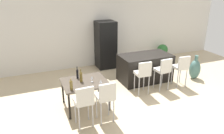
% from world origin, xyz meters
% --- Properties ---
extents(ground_plane, '(10.00, 10.00, 0.00)m').
position_xyz_m(ground_plane, '(0.00, 0.00, 0.00)').
color(ground_plane, '#C6B28E').
extents(back_wall, '(10.00, 0.12, 2.90)m').
position_xyz_m(back_wall, '(0.00, 2.87, 1.45)').
color(back_wall, silver).
rests_on(back_wall, ground_plane).
extents(kitchen_island, '(1.73, 0.95, 0.92)m').
position_xyz_m(kitchen_island, '(0.24, 0.69, 0.46)').
color(kitchen_island, black).
rests_on(kitchen_island, ground_plane).
extents(bar_chair_left, '(0.42, 0.42, 1.05)m').
position_xyz_m(bar_chair_left, '(-0.34, -0.17, 0.70)').
color(bar_chair_left, silver).
rests_on(bar_chair_left, ground_plane).
extents(bar_chair_middle, '(0.43, 0.43, 1.05)m').
position_xyz_m(bar_chair_middle, '(0.38, -0.17, 0.70)').
color(bar_chair_middle, silver).
rests_on(bar_chair_middle, ground_plane).
extents(bar_chair_right, '(0.42, 0.42, 1.05)m').
position_xyz_m(bar_chair_right, '(1.05, -0.17, 0.70)').
color(bar_chair_right, silver).
rests_on(bar_chair_right, ground_plane).
extents(dining_table, '(1.17, 1.00, 0.74)m').
position_xyz_m(dining_table, '(-2.12, -0.22, 0.67)').
color(dining_table, '#4C4238').
rests_on(dining_table, ground_plane).
extents(dining_chair_near, '(0.42, 0.42, 1.05)m').
position_xyz_m(dining_chair_near, '(-2.38, -1.08, 0.70)').
color(dining_chair_near, silver).
rests_on(dining_chair_near, ground_plane).
extents(dining_chair_far, '(0.41, 0.41, 1.05)m').
position_xyz_m(dining_chair_far, '(-1.86, -1.08, 0.70)').
color(dining_chair_far, silver).
rests_on(dining_chair_far, ground_plane).
extents(wine_bottle_corner, '(0.06, 0.06, 0.33)m').
position_xyz_m(wine_bottle_corner, '(-2.24, 0.07, 0.87)').
color(wine_bottle_corner, black).
rests_on(wine_bottle_corner, dining_table).
extents(wine_bottle_right, '(0.08, 0.08, 0.35)m').
position_xyz_m(wine_bottle_right, '(-2.21, -0.19, 0.87)').
color(wine_bottle_right, brown).
rests_on(wine_bottle_right, dining_table).
extents(wine_bottle_end, '(0.07, 0.07, 0.29)m').
position_xyz_m(wine_bottle_end, '(-2.54, -0.55, 0.86)').
color(wine_bottle_end, brown).
rests_on(wine_bottle_end, dining_table).
extents(wine_glass_left, '(0.07, 0.07, 0.17)m').
position_xyz_m(wine_glass_left, '(-1.95, -0.31, 0.86)').
color(wine_glass_left, silver).
rests_on(wine_glass_left, dining_table).
extents(wine_glass_middle, '(0.07, 0.07, 0.17)m').
position_xyz_m(wine_glass_middle, '(-1.82, -0.62, 0.86)').
color(wine_glass_middle, silver).
rests_on(wine_glass_middle, dining_table).
extents(refrigerator, '(0.72, 0.68, 1.84)m').
position_xyz_m(refrigerator, '(-0.53, 2.43, 0.92)').
color(refrigerator, black).
rests_on(refrigerator, ground_plane).
extents(floor_vase, '(0.38, 0.38, 0.85)m').
position_xyz_m(floor_vase, '(1.94, 0.15, 0.35)').
color(floor_vase, '#47706B').
rests_on(floor_vase, ground_plane).
extents(potted_plant, '(0.47, 0.47, 0.66)m').
position_xyz_m(potted_plant, '(2.16, 2.42, 0.39)').
color(potted_plant, '#996B4C').
rests_on(potted_plant, ground_plane).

